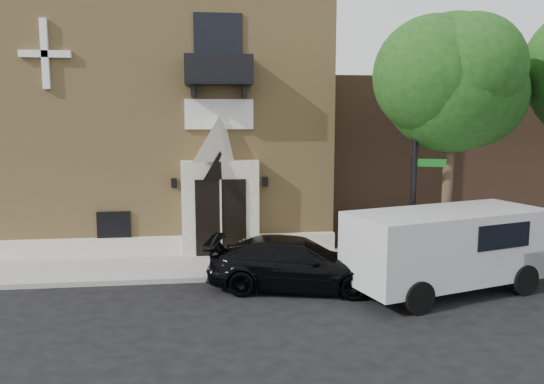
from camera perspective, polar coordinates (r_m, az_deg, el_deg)
The scene contains 12 objects.
ground at distance 15.94m, azimuth -1.57°, elevation -9.49°, with size 120.00×120.00×0.00m, color black.
sidewalk at distance 17.46m, azimuth 1.26°, elevation -7.66°, with size 42.00×3.00×0.15m, color gray.
church at distance 23.14m, azimuth -10.95°, elevation 7.50°, with size 12.20×11.01×9.30m.
neighbour_building at distance 27.66m, azimuth 22.13°, elevation 4.15°, with size 18.00×8.00×6.40m, color brown.
street_tree_left at distance 17.21m, azimuth 19.05°, elevation 11.16°, with size 4.97×4.38×7.77m.
black_sedan at distance 15.05m, azimuth 2.61°, elevation -7.69°, with size 2.03×4.98×1.45m, color black.
cargo_van at distance 15.52m, azimuth 18.85°, elevation -5.53°, with size 5.98×3.73×2.28m.
street_sign at distance 16.71m, azimuth 15.12°, elevation 2.79°, with size 0.98×1.19×6.36m.
fire_hydrant at distance 17.38m, azimuth 13.57°, elevation -6.42°, with size 0.44×0.35×0.77m.
dumpster at distance 18.79m, azimuth 24.23°, elevation -4.84°, with size 2.38×1.88×1.37m.
planter at distance 17.79m, azimuth -2.68°, elevation -5.81°, with size 0.70×0.61×0.78m, color #586F2E.
pedestrian_near at distance 18.15m, azimuth 13.31°, elevation -4.22°, with size 0.63×0.41×1.72m, color black.
Camera 1 is at (-1.42, -15.13, 4.81)m, focal length 35.00 mm.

